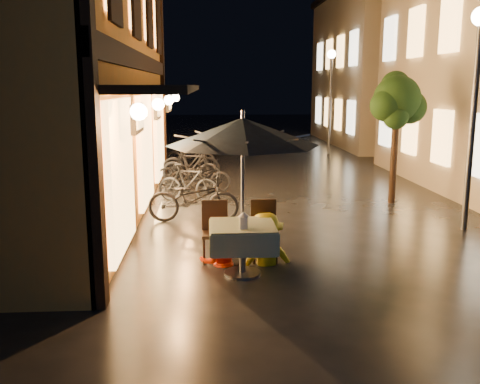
{
  "coord_description": "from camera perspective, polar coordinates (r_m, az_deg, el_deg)",
  "views": [
    {
      "loc": [
        -2.07,
        -7.95,
        2.8
      ],
      "look_at": [
        -1.56,
        0.3,
        1.15
      ],
      "focal_mm": 40.0,
      "sensor_mm": 36.0,
      "label": 1
    }
  ],
  "objects": [
    {
      "name": "bicycle_2",
      "position": [
        14.31,
        -4.27,
        1.73
      ],
      "size": [
        1.72,
        0.79,
        0.87
      ],
      "primitive_type": "imported",
      "rotation": [
        0.0,
        0.0,
        1.44
      ],
      "color": "black",
      "rests_on": "ground"
    },
    {
      "name": "street_tree",
      "position": [
        13.25,
        16.44,
        9.18
      ],
      "size": [
        1.43,
        1.2,
        3.15
      ],
      "color": "black",
      "rests_on": "ground"
    },
    {
      "name": "streetlamp_far",
      "position": [
        22.53,
        9.64,
        11.42
      ],
      "size": [
        0.36,
        0.36,
        4.23
      ],
      "color": "#59595E",
      "rests_on": "ground"
    },
    {
      "name": "ground",
      "position": [
        8.68,
        10.54,
        -7.73
      ],
      "size": [
        90.0,
        90.0,
        0.0
      ],
      "primitive_type": "plane",
      "color": "black",
      "rests_on": "ground"
    },
    {
      "name": "person_yellow",
      "position": [
        8.46,
        2.77,
        -2.4
      ],
      "size": [
        1.13,
        0.79,
        1.6
      ],
      "primitive_type": "imported",
      "rotation": [
        0.0,
        0.0,
        3.35
      ],
      "color": "yellow",
      "rests_on": "ground"
    },
    {
      "name": "cafe_chair_left",
      "position": [
        8.69,
        -2.69,
        -3.81
      ],
      "size": [
        0.42,
        0.42,
        0.97
      ],
      "color": "black",
      "rests_on": "ground"
    },
    {
      "name": "person_orange",
      "position": [
        8.47,
        -2.19,
        -3.23
      ],
      "size": [
        0.72,
        0.59,
        1.36
      ],
      "primitive_type": "imported",
      "rotation": [
        0.0,
        0.0,
        3.26
      ],
      "color": "red",
      "rests_on": "ground"
    },
    {
      "name": "cafe_table",
      "position": [
        7.99,
        0.27,
        -4.81
      ],
      "size": [
        0.99,
        0.99,
        0.78
      ],
      "color": "#59595E",
      "rests_on": "ground"
    },
    {
      "name": "bicycle_3",
      "position": [
        15.1,
        -5.23,
        2.62
      ],
      "size": [
        1.85,
        1.12,
        1.08
      ],
      "primitive_type": "imported",
      "rotation": [
        0.0,
        0.0,
        1.2
      ],
      "color": "black",
      "rests_on": "ground"
    },
    {
      "name": "west_building",
      "position": [
        12.53,
        -21.22,
        14.71
      ],
      "size": [
        5.9,
        11.4,
        7.4
      ],
      "color": "gold",
      "rests_on": "ground"
    },
    {
      "name": "patio_umbrella",
      "position": [
        7.7,
        0.28,
        6.42
      ],
      "size": [
        2.24,
        2.24,
        2.46
      ],
      "color": "#59595E",
      "rests_on": "ground"
    },
    {
      "name": "table_lantern",
      "position": [
        7.67,
        0.39,
        -2.93
      ],
      "size": [
        0.16,
        0.16,
        0.25
      ],
      "color": "white",
      "rests_on": "cafe_table"
    },
    {
      "name": "bicycle_4",
      "position": [
        15.2,
        -5.91,
        2.2
      ],
      "size": [
        1.61,
        0.62,
        0.84
      ],
      "primitive_type": "imported",
      "rotation": [
        0.0,
        0.0,
        1.61
      ],
      "color": "black",
      "rests_on": "ground"
    },
    {
      "name": "cafe_chair_right",
      "position": [
        8.74,
        2.57,
        -3.73
      ],
      "size": [
        0.42,
        0.42,
        0.97
      ],
      "color": "black",
      "rests_on": "ground"
    },
    {
      "name": "bicycle_1",
      "position": [
        13.09,
        -5.52,
        0.98
      ],
      "size": [
        1.63,
        0.92,
        0.94
      ],
      "primitive_type": "imported",
      "rotation": [
        0.0,
        0.0,
        1.25
      ],
      "color": "black",
      "rests_on": "ground"
    },
    {
      "name": "bicycle_5",
      "position": [
        16.26,
        -5.25,
        3.19
      ],
      "size": [
        1.76,
        0.53,
        1.05
      ],
      "primitive_type": "imported",
      "rotation": [
        0.0,
        0.0,
        1.55
      ],
      "color": "black",
      "rests_on": "ground"
    },
    {
      "name": "east_building_far",
      "position": [
        27.67,
        17.08,
        12.57
      ],
      "size": [
        7.3,
        10.3,
        7.3
      ],
      "color": "tan",
      "rests_on": "ground"
    },
    {
      "name": "bicycle_6",
      "position": [
        18.11,
        -5.32,
        3.87
      ],
      "size": [
        1.94,
        1.31,
        0.96
      ],
      "primitive_type": "imported",
      "rotation": [
        0.0,
        0.0,
        1.17
      ],
      "color": "black",
      "rests_on": "ground"
    },
    {
      "name": "bicycle_0",
      "position": [
        11.16,
        -4.98,
        -0.67
      ],
      "size": [
        1.91,
        0.73,
        0.99
      ],
      "primitive_type": "imported",
      "rotation": [
        0.0,
        0.0,
        1.53
      ],
      "color": "black",
      "rests_on": "ground"
    },
    {
      "name": "streetlamp_near",
      "position": [
        11.17,
        23.9,
        10.94
      ],
      "size": [
        0.36,
        0.36,
        4.23
      ],
      "color": "#59595E",
      "rests_on": "ground"
    }
  ]
}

